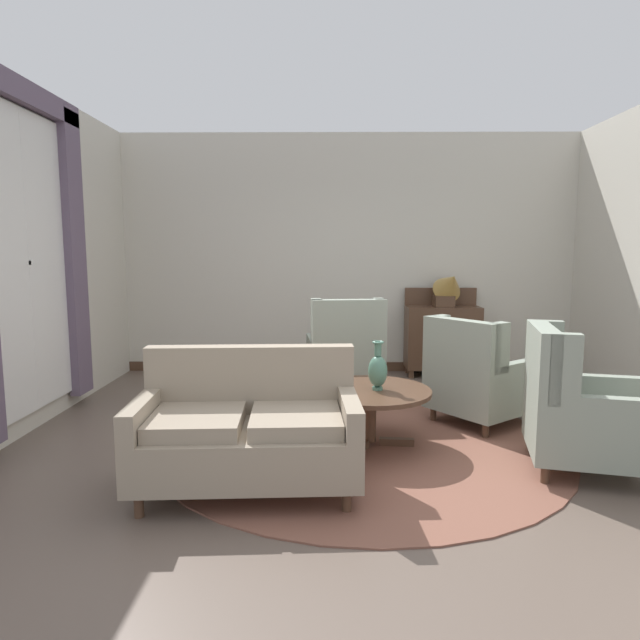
{
  "coord_description": "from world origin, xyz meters",
  "views": [
    {
      "loc": [
        -0.3,
        -4.11,
        1.6
      ],
      "look_at": [
        -0.35,
        0.67,
        0.99
      ],
      "focal_mm": 30.69,
      "sensor_mm": 36.0,
      "label": 1
    }
  ],
  "objects_px": {
    "settee": "(248,431)",
    "sideboard": "(442,336)",
    "armchair_far_left": "(345,360)",
    "gramophone": "(449,286)",
    "armchair_near_sideboard": "(480,379)",
    "porcelain_vase": "(378,370)",
    "coffee_table": "(370,398)",
    "armchair_near_window": "(578,411)"
  },
  "relations": [
    {
      "from": "armchair_near_sideboard",
      "to": "sideboard",
      "type": "bearing_deg",
      "value": -39.03
    },
    {
      "from": "porcelain_vase",
      "to": "settee",
      "type": "height_order",
      "value": "settee"
    },
    {
      "from": "armchair_near_window",
      "to": "gramophone",
      "type": "distance_m",
      "value": 3.06
    },
    {
      "from": "sideboard",
      "to": "gramophone",
      "type": "distance_m",
      "value": 0.65
    },
    {
      "from": "coffee_table",
      "to": "sideboard",
      "type": "xyz_separation_m",
      "value": [
        1.12,
        2.57,
        0.1
      ]
    },
    {
      "from": "settee",
      "to": "gramophone",
      "type": "height_order",
      "value": "gramophone"
    },
    {
      "from": "settee",
      "to": "gramophone",
      "type": "xyz_separation_m",
      "value": [
        2.05,
        3.3,
        0.75
      ]
    },
    {
      "from": "armchair_near_sideboard",
      "to": "sideboard",
      "type": "distance_m",
      "value": 1.97
    },
    {
      "from": "gramophone",
      "to": "porcelain_vase",
      "type": "bearing_deg",
      "value": -114.12
    },
    {
      "from": "settee",
      "to": "armchair_near_window",
      "type": "distance_m",
      "value": 2.36
    },
    {
      "from": "armchair_far_left",
      "to": "armchair_near_window",
      "type": "relative_size",
      "value": 1.06
    },
    {
      "from": "armchair_far_left",
      "to": "armchair_near_sideboard",
      "type": "height_order",
      "value": "armchair_far_left"
    },
    {
      "from": "coffee_table",
      "to": "armchair_near_window",
      "type": "xyz_separation_m",
      "value": [
        1.46,
        -0.49,
        0.04
      ]
    },
    {
      "from": "settee",
      "to": "sideboard",
      "type": "distance_m",
      "value": 3.94
    },
    {
      "from": "sideboard",
      "to": "gramophone",
      "type": "relative_size",
      "value": 2.07
    },
    {
      "from": "settee",
      "to": "armchair_near_sideboard",
      "type": "distance_m",
      "value": 2.4
    },
    {
      "from": "porcelain_vase",
      "to": "armchair_near_sideboard",
      "type": "xyz_separation_m",
      "value": [
        1.0,
        0.62,
        -0.22
      ]
    },
    {
      "from": "armchair_near_window",
      "to": "sideboard",
      "type": "xyz_separation_m",
      "value": [
        -0.33,
        3.06,
        0.06
      ]
    },
    {
      "from": "porcelain_vase",
      "to": "armchair_near_window",
      "type": "xyz_separation_m",
      "value": [
        1.4,
        -0.47,
        -0.2
      ]
    },
    {
      "from": "coffee_table",
      "to": "porcelain_vase",
      "type": "relative_size",
      "value": 2.49
    },
    {
      "from": "sideboard",
      "to": "porcelain_vase",
      "type": "bearing_deg",
      "value": -112.41
    },
    {
      "from": "settee",
      "to": "armchair_far_left",
      "type": "relative_size",
      "value": 1.34
    },
    {
      "from": "gramophone",
      "to": "sideboard",
      "type": "bearing_deg",
      "value": 118.64
    },
    {
      "from": "porcelain_vase",
      "to": "armchair_near_window",
      "type": "height_order",
      "value": "armchair_near_window"
    },
    {
      "from": "gramophone",
      "to": "armchair_far_left",
      "type": "bearing_deg",
      "value": -137.8
    },
    {
      "from": "porcelain_vase",
      "to": "armchair_near_sideboard",
      "type": "height_order",
      "value": "armchair_near_sideboard"
    },
    {
      "from": "sideboard",
      "to": "gramophone",
      "type": "height_order",
      "value": "gramophone"
    },
    {
      "from": "armchair_far_left",
      "to": "porcelain_vase",
      "type": "bearing_deg",
      "value": 93.3
    },
    {
      "from": "armchair_far_left",
      "to": "armchair_near_window",
      "type": "distance_m",
      "value": 2.39
    },
    {
      "from": "armchair_far_left",
      "to": "sideboard",
      "type": "height_order",
      "value": "armchair_far_left"
    },
    {
      "from": "coffee_table",
      "to": "porcelain_vase",
      "type": "bearing_deg",
      "value": -24.83
    },
    {
      "from": "armchair_near_sideboard",
      "to": "porcelain_vase",
      "type": "bearing_deg",
      "value": 84.86
    },
    {
      "from": "coffee_table",
      "to": "armchair_far_left",
      "type": "distance_m",
      "value": 1.27
    },
    {
      "from": "porcelain_vase",
      "to": "settee",
      "type": "bearing_deg",
      "value": -139.54
    },
    {
      "from": "coffee_table",
      "to": "armchair_near_sideboard",
      "type": "distance_m",
      "value": 1.21
    },
    {
      "from": "armchair_near_sideboard",
      "to": "sideboard",
      "type": "relative_size",
      "value": 1.05
    },
    {
      "from": "armchair_near_sideboard",
      "to": "gramophone",
      "type": "xyz_separation_m",
      "value": [
        0.12,
        1.88,
        0.73
      ]
    },
    {
      "from": "armchair_far_left",
      "to": "gramophone",
      "type": "xyz_separation_m",
      "value": [
        1.34,
        1.21,
        0.69
      ]
    },
    {
      "from": "settee",
      "to": "porcelain_vase",
      "type": "bearing_deg",
      "value": 37.3
    },
    {
      "from": "armchair_near_sideboard",
      "to": "settee",
      "type": "bearing_deg",
      "value": 89.27
    },
    {
      "from": "coffee_table",
      "to": "sideboard",
      "type": "bearing_deg",
      "value": 66.33
    },
    {
      "from": "armchair_far_left",
      "to": "coffee_table",
      "type": "bearing_deg",
      "value": 91.02
    }
  ]
}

